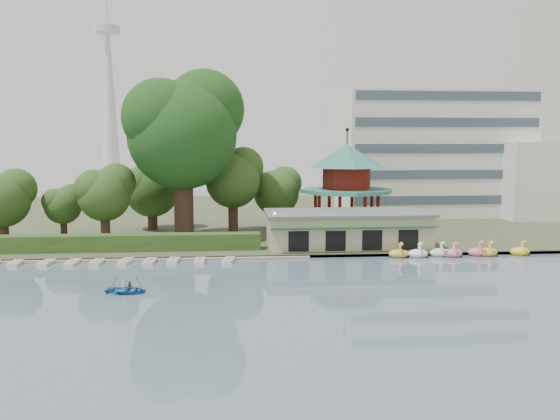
{
  "coord_description": "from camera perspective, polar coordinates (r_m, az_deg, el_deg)",
  "views": [
    {
      "loc": [
        -2.75,
        -39.06,
        11.63
      ],
      "look_at": [
        2.0,
        18.0,
        5.0
      ],
      "focal_mm": 35.0,
      "sensor_mm": 36.0,
      "label": 1
    }
  ],
  "objects": [
    {
      "name": "ground_plane",
      "position": [
        40.85,
        -0.71,
        -9.94
      ],
      "size": [
        220.0,
        220.0,
        0.0
      ],
      "primitive_type": "plane",
      "color": "slate",
      "rests_on": "ground"
    },
    {
      "name": "moored_rowboats",
      "position": [
        57.41,
        -17.26,
        -5.2
      ],
      "size": [
        24.53,
        2.73,
        0.36
      ],
      "color": "silver",
      "rests_on": "ground"
    },
    {
      "name": "swan_boats",
      "position": [
        61.49,
        17.97,
        -4.25
      ],
      "size": [
        15.62,
        2.17,
        1.92
      ],
      "color": "gold",
      "rests_on": "ground"
    },
    {
      "name": "boathouse",
      "position": [
        63.04,
        6.97,
        -1.89
      ],
      "size": [
        18.6,
        9.39,
        3.9
      ],
      "color": "#B9B189",
      "rests_on": "shore"
    },
    {
      "name": "hedge",
      "position": [
        61.68,
        -16.17,
        -3.3
      ],
      "size": [
        30.0,
        2.0,
        1.8
      ],
      "primitive_type": "cube",
      "color": "#30501E",
      "rests_on": "shore"
    },
    {
      "name": "small_trees",
      "position": [
        71.81,
        -12.58,
        2.26
      ],
      "size": [
        40.01,
        16.84,
        11.27
      ],
      "color": "#3A281C",
      "rests_on": "shore"
    },
    {
      "name": "shore",
      "position": [
        91.82,
        -3.0,
        -0.56
      ],
      "size": [
        220.0,
        70.0,
        0.4
      ],
      "primitive_type": "cube",
      "color": "#424930",
      "rests_on": "ground"
    },
    {
      "name": "pavilion",
      "position": [
        72.7,
        6.97,
        3.29
      ],
      "size": [
        12.4,
        12.4,
        13.5
      ],
      "color": "#B9B189",
      "rests_on": "shore"
    },
    {
      "name": "big_tree",
      "position": [
        67.59,
        -10.02,
        8.58
      ],
      "size": [
        14.43,
        13.45,
        20.8
      ],
      "color": "#3A281C",
      "rests_on": "shore"
    },
    {
      "name": "office_building",
      "position": [
        94.94,
        17.22,
        5.16
      ],
      "size": [
        38.0,
        18.0,
        20.0
      ],
      "color": "silver",
      "rests_on": "shore"
    },
    {
      "name": "dock",
      "position": [
        58.17,
        -13.86,
        -5.0
      ],
      "size": [
        34.0,
        1.6,
        0.24
      ],
      "primitive_type": "cube",
      "color": "gray",
      "rests_on": "ground"
    },
    {
      "name": "lamp_post",
      "position": [
        58.81,
        -0.57,
        -1.5
      ],
      "size": [
        0.36,
        0.36,
        4.28
      ],
      "color": "black",
      "rests_on": "shore"
    },
    {
      "name": "broadcast_tower",
      "position": [
        184.67,
        -17.47,
        13.26
      ],
      "size": [
        8.0,
        8.0,
        96.0
      ],
      "color": "silver",
      "rests_on": "ground"
    },
    {
      "name": "embankment",
      "position": [
        57.59,
        -1.93,
        -4.9
      ],
      "size": [
        220.0,
        0.6,
        0.3
      ],
      "primitive_type": "cube",
      "color": "gray",
      "rests_on": "ground"
    },
    {
      "name": "rowboat_with_passengers",
      "position": [
        45.67,
        -15.75,
        -7.78
      ],
      "size": [
        5.14,
        4.07,
        2.01
      ],
      "color": "#276FB3",
      "rests_on": "ground"
    }
  ]
}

